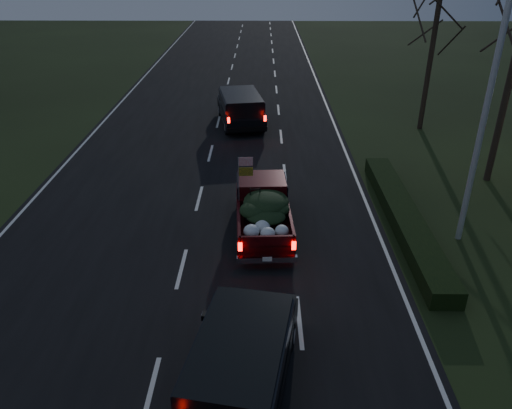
# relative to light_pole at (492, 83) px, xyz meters

# --- Properties ---
(ground) EXTENTS (120.00, 120.00, 0.00)m
(ground) POSITION_rel_light_pole_xyz_m (-9.50, -2.00, -5.48)
(ground) COLOR black
(ground) RESTS_ON ground
(road_asphalt) EXTENTS (14.00, 120.00, 0.02)m
(road_asphalt) POSITION_rel_light_pole_xyz_m (-9.50, -2.00, -5.47)
(road_asphalt) COLOR black
(road_asphalt) RESTS_ON ground
(hedge_row) EXTENTS (1.00, 10.00, 0.60)m
(hedge_row) POSITION_rel_light_pole_xyz_m (-1.70, 1.00, -5.18)
(hedge_row) COLOR black
(hedge_row) RESTS_ON ground
(light_pole) EXTENTS (0.50, 0.90, 9.16)m
(light_pole) POSITION_rel_light_pole_xyz_m (0.00, 0.00, 0.00)
(light_pole) COLOR silver
(light_pole) RESTS_ON ground
(bare_tree_far) EXTENTS (3.60, 3.60, 7.00)m
(bare_tree_far) POSITION_rel_light_pole_xyz_m (2.00, 12.00, -0.25)
(bare_tree_far) COLOR black
(bare_tree_far) RESTS_ON ground
(pickup_truck) EXTENTS (2.10, 4.92, 2.53)m
(pickup_truck) POSITION_rel_light_pole_xyz_m (-6.90, 0.51, -4.53)
(pickup_truck) COLOR #38070A
(pickup_truck) RESTS_ON ground
(lead_suv) EXTENTS (3.03, 5.47, 1.49)m
(lead_suv) POSITION_rel_light_pole_xyz_m (-8.15, 12.56, -4.36)
(lead_suv) COLOR black
(lead_suv) RESTS_ON ground
(rear_suv) EXTENTS (2.78, 5.02, 1.36)m
(rear_suv) POSITION_rel_light_pole_xyz_m (-7.39, -6.94, -4.45)
(rear_suv) COLOR black
(rear_suv) RESTS_ON ground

